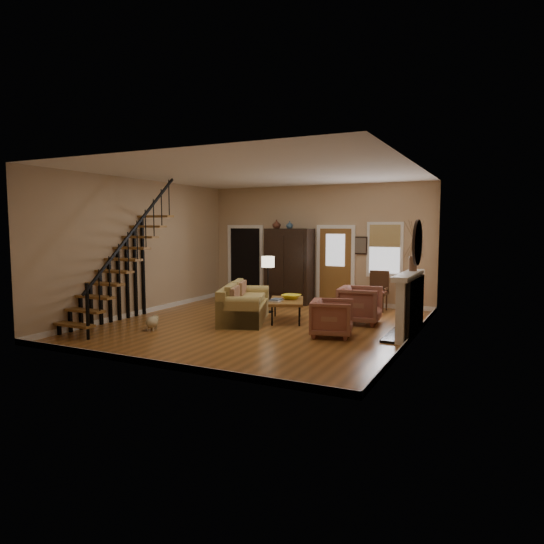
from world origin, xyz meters
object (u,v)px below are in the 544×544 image
at_px(coffee_table, 287,310).
at_px(armchair_left, 332,318).
at_px(floor_lamp, 268,285).
at_px(side_chair, 377,291).
at_px(sofa, 245,303).
at_px(armoire, 289,266).
at_px(armchair_right, 360,305).

distance_m(coffee_table, armchair_left, 1.77).
bearing_deg(floor_lamp, armchair_left, -38.14).
bearing_deg(side_chair, sofa, -132.99).
relative_size(armoire, sofa, 0.98).
xyz_separation_m(armchair_left, armchair_right, (0.14, 1.50, 0.05)).
xyz_separation_m(coffee_table, armchair_right, (1.59, 0.48, 0.17)).
bearing_deg(armchair_right, armoire, 47.31).
distance_m(sofa, side_chair, 3.56).
bearing_deg(side_chair, armchair_right, -88.47).
height_order(floor_lamp, side_chair, floor_lamp).
distance_m(armoire, coffee_table, 2.74).
relative_size(armchair_right, floor_lamp, 0.64).
relative_size(armoire, armchair_right, 2.30).
height_order(sofa, coffee_table, sofa).
height_order(coffee_table, floor_lamp, floor_lamp).
distance_m(armchair_left, armchair_right, 1.51).
relative_size(armoire, coffee_table, 1.64).
height_order(sofa, armchair_left, sofa).
bearing_deg(floor_lamp, armchair_right, -7.43).
relative_size(armchair_left, armchair_right, 0.88).
distance_m(coffee_table, side_chair, 2.71).
height_order(armchair_left, side_chair, side_chair).
xyz_separation_m(armchair_right, floor_lamp, (-2.46, 0.32, 0.29)).
bearing_deg(floor_lamp, sofa, -90.56).
xyz_separation_m(sofa, armchair_left, (2.33, -0.64, -0.03)).
relative_size(armoire, armchair_left, 2.61).
relative_size(sofa, coffee_table, 1.67).
bearing_deg(armoire, armchair_left, -54.50).
height_order(armoire, floor_lamp, armoire).
xyz_separation_m(sofa, coffee_table, (0.89, 0.39, -0.15)).
xyz_separation_m(armchair_left, side_chair, (0.10, 3.24, 0.14)).
relative_size(floor_lamp, side_chair, 1.39).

